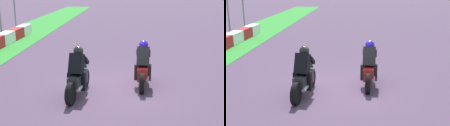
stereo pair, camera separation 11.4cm
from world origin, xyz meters
TOP-DOWN VIEW (x-y plane):
  - ground_plane at (0.00, 0.00)m, footprint 120.00×120.00m
  - rider_lane_a at (0.24, -1.03)m, footprint 2.04×0.56m
  - rider_lane_b at (-0.76, 0.96)m, footprint 2.04×0.60m

SIDE VIEW (x-z plane):
  - ground_plane at x=0.00m, z-range 0.00..0.00m
  - rider_lane_a at x=0.24m, z-range -0.13..1.38m
  - rider_lane_b at x=-0.76m, z-range -0.13..1.38m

